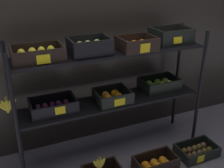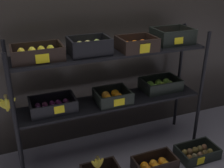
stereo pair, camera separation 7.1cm
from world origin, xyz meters
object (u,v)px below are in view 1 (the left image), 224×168
display_rack (111,73)px  banana_bunch_loose (99,164)px  crate_ground_right_kiwi (197,151)px  crate_ground_orange (155,164)px

display_rack → banana_bunch_loose: 0.75m
display_rack → crate_ground_right_kiwi: (0.71, -0.39, -0.76)m
crate_ground_orange → banana_bunch_loose: size_ratio=2.70×
crate_ground_orange → banana_bunch_loose: 0.53m
crate_ground_orange → crate_ground_right_kiwi: size_ratio=0.99×
crate_ground_orange → crate_ground_right_kiwi: (0.46, 0.01, -0.01)m
crate_ground_right_kiwi → banana_bunch_loose: banana_bunch_loose is taller
crate_ground_orange → banana_bunch_loose: bearing=175.6°
crate_ground_orange → crate_ground_right_kiwi: bearing=1.7°
display_rack → crate_ground_orange: bearing=-58.2°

